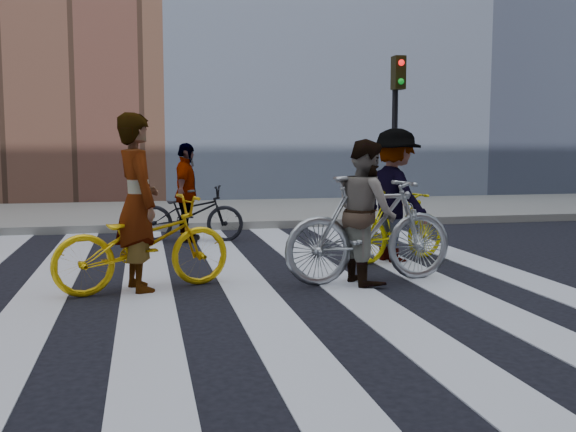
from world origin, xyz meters
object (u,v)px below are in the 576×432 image
object	(u,v)px
rider_mid	(366,212)
bike_yellow_left	(143,244)
bike_silver_mid	(370,230)
rider_rear	(186,193)
bike_dark_rear	(190,214)
rider_right	(395,196)
rider_left	(138,203)
bike_yellow_right	(398,226)
traffic_signal	(396,110)

from	to	relation	value
rider_mid	bike_yellow_left	bearing A→B (deg)	81.48
bike_silver_mid	rider_rear	distance (m)	4.22
bike_dark_rear	rider_mid	xyz separation A→B (m)	(1.77, -3.78, 0.37)
rider_rear	rider_right	bearing A→B (deg)	-119.52
bike_dark_rear	rider_right	bearing A→B (deg)	-120.06
bike_dark_rear	rider_left	bearing A→B (deg)	-178.87
bike_dark_rear	bike_yellow_right	bearing A→B (deg)	-119.52
rider_right	traffic_signal	bearing A→B (deg)	-39.89
traffic_signal	bike_dark_rear	world-z (taller)	traffic_signal
rider_mid	bike_dark_rear	bearing A→B (deg)	19.62
bike_dark_rear	rider_right	distance (m)	3.65
rider_rear	bike_silver_mid	bearing A→B (deg)	-140.04
bike_yellow_right	rider_right	bearing A→B (deg)	71.37
rider_left	rider_mid	xyz separation A→B (m)	(2.58, -0.13, -0.14)
bike_yellow_left	rider_right	xyz separation A→B (m)	(3.37, 1.15, 0.39)
rider_left	bike_silver_mid	bearing A→B (deg)	-109.98
bike_dark_rear	traffic_signal	bearing A→B (deg)	-55.30
bike_yellow_right	bike_dark_rear	xyz separation A→B (m)	(-2.67, 2.50, -0.02)
bike_yellow_right	rider_mid	xyz separation A→B (m)	(-0.89, -1.28, 0.35)
rider_left	rider_mid	distance (m)	2.59
rider_mid	bike_yellow_right	bearing A→B (deg)	-40.48
rider_left	rider_right	world-z (taller)	rider_left
traffic_signal	bike_silver_mid	bearing A→B (deg)	-113.93
bike_dark_rear	rider_right	size ratio (longest dim) A/B	0.97
bike_dark_rear	rider_mid	size ratio (longest dim) A/B	1.06
rider_rear	bike_dark_rear	bearing A→B (deg)	-76.44
bike_yellow_right	bike_dark_rear	bearing A→B (deg)	28.29
rider_left	bike_dark_rear	bearing A→B (deg)	-29.55
bike_dark_rear	rider_rear	world-z (taller)	rider_rear
traffic_signal	bike_yellow_right	xyz separation A→B (m)	(-1.56, -4.13, -1.79)
rider_mid	rider_rear	bearing A→B (deg)	20.24
bike_yellow_left	rider_left	bearing A→B (deg)	72.89
bike_dark_rear	rider_rear	distance (m)	0.35
bike_silver_mid	bike_dark_rear	distance (m)	4.20
traffic_signal	bike_dark_rear	size ratio (longest dim) A/B	1.88
traffic_signal	rider_right	world-z (taller)	traffic_signal
rider_mid	rider_rear	size ratio (longest dim) A/B	1.03
bike_yellow_left	rider_right	distance (m)	3.58
bike_silver_mid	bike_yellow_right	size ratio (longest dim) A/B	1.27
rider_right	rider_rear	distance (m)	3.66
bike_silver_mid	rider_left	world-z (taller)	rider_left
bike_dark_rear	rider_rear	size ratio (longest dim) A/B	1.09
bike_silver_mid	rider_mid	world-z (taller)	rider_mid
rider_left	rider_mid	world-z (taller)	rider_left
bike_yellow_left	rider_left	xyz separation A→B (m)	(-0.05, 0.00, 0.45)
traffic_signal	bike_silver_mid	size ratio (longest dim) A/B	1.60
bike_yellow_right	bike_silver_mid	bearing A→B (deg)	127.96
traffic_signal	rider_mid	xyz separation A→B (m)	(-2.45, -5.41, -1.44)
rider_left	rider_rear	xyz separation A→B (m)	(0.75, 3.65, -0.16)
rider_rear	bike_yellow_right	bearing A→B (deg)	-118.99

